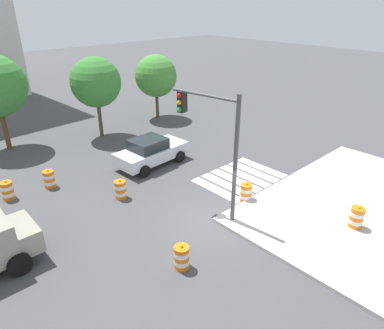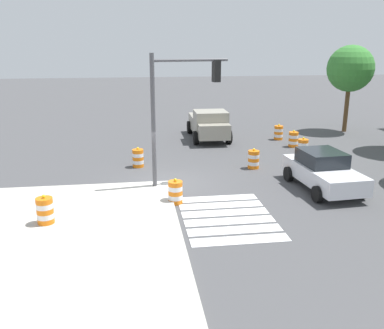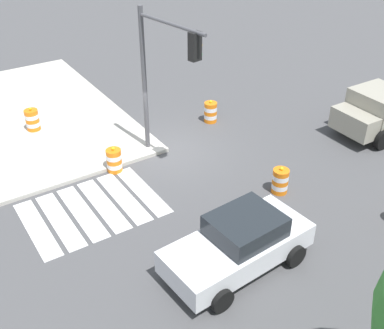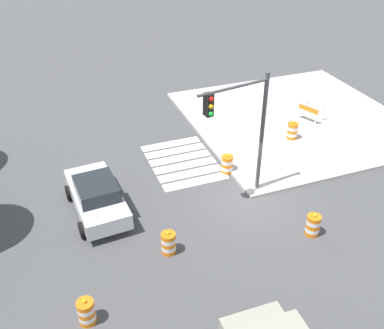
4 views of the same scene
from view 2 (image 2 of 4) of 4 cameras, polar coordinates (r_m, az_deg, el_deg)
name	(u,v)px [view 2 (image 2 of 4)]	position (r m, az deg, el deg)	size (l,w,h in m)	color
ground_plane	(168,184)	(18.78, -3.28, -2.63)	(120.00, 120.00, 0.00)	#474749
crosswalk_stripes	(227,217)	(15.33, 4.79, -7.06)	(4.35, 3.20, 0.02)	silver
sports_car	(323,171)	(18.74, 17.26, -0.79)	(4.41, 2.36, 1.63)	silver
pickup_truck	(209,124)	(27.25, 2.31, 5.43)	(5.18, 2.41, 1.92)	gray
traffic_barrel_near_corner	(293,139)	(26.04, 13.52, 3.32)	(0.56, 0.56, 1.02)	orange
traffic_barrel_crosswalk_end	(138,158)	(21.35, -7.30, 0.86)	(0.56, 0.56, 1.02)	orange
traffic_barrel_median_near	(175,192)	(16.40, -2.26, -3.77)	(0.56, 0.56, 1.02)	orange
traffic_barrel_median_far	(278,133)	(27.78, 11.60, 4.23)	(0.56, 0.56, 1.02)	orange
traffic_barrel_far_curb	(303,147)	(24.20, 14.73, 2.28)	(0.56, 0.56, 1.02)	orange
traffic_barrel_lane_center	(254,159)	(21.17, 8.31, 0.68)	(0.56, 0.56, 1.02)	orange
traffic_barrel_on_sidewalk	(45,211)	(15.11, -19.22, -5.88)	(0.56, 0.56, 1.02)	orange
traffic_light_pole	(180,96)	(17.56, -1.66, 9.19)	(0.83, 3.26, 5.50)	#4C4C51
street_tree_streetside_near	(350,69)	(31.20, 20.59, 11.99)	(3.13, 3.13, 5.90)	brown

